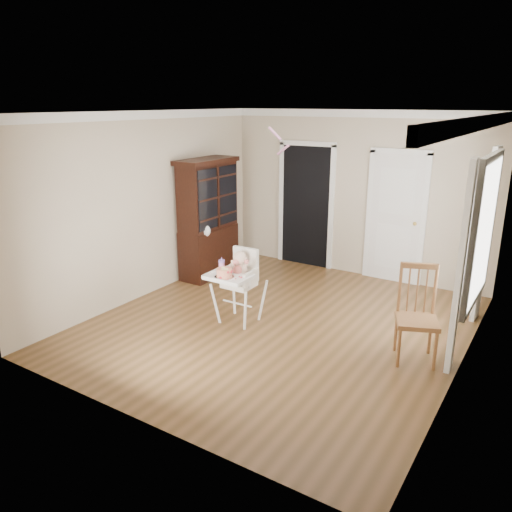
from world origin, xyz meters
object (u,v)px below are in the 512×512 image
Objects in this scene: cake at (224,273)px; sippy_cup at (222,265)px; china_cabinet at (208,218)px; high_chair at (239,278)px; dining_chair at (417,317)px.

cake is 0.23m from sippy_cup.
china_cabinet is at bearing 132.71° from sippy_cup.
china_cabinet is at bearing 138.52° from high_chair.
dining_chair is at bearing 5.60° from high_chair.
sippy_cup is at bearing 165.74° from dining_chair.
high_chair is at bearing 27.46° from sippy_cup.
sippy_cup is 0.18× the size of dining_chair.
cake is at bearing -45.80° from sippy_cup.
high_chair is 2.01m from china_cabinet.
sippy_cup is 2.49m from dining_chair.
high_chair reaches higher than sippy_cup.
dining_chair is (2.45, 0.34, -0.27)m from sippy_cup.
sippy_cup is (-0.20, -0.10, 0.16)m from high_chair.
cake is at bearing -47.13° from china_cabinet.
high_chair is 0.92× the size of dining_chair.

